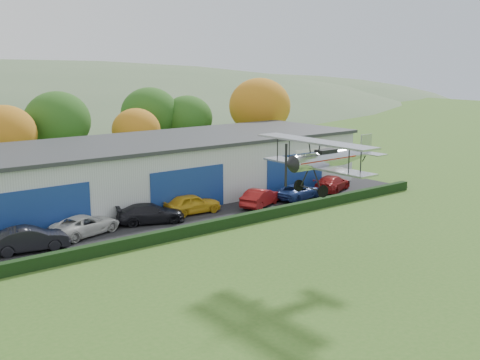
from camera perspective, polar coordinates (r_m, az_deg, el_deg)
ground at (r=29.13m, az=10.93°, el=-13.30°), size 300.00×300.00×0.00m
apron at (r=46.23m, az=-6.48°, el=-3.68°), size 48.00×9.00×0.05m
hedge at (r=42.25m, az=-3.06°, el=-4.57°), size 46.00×0.60×0.80m
hangar at (r=52.51m, az=-8.69°, el=1.05°), size 40.60×12.60×5.30m
tree_belt at (r=61.78m, az=-17.98°, el=4.97°), size 75.70×13.22×10.12m
car_1 at (r=40.13m, az=-19.92°, el=-5.47°), size 5.12×2.54×1.61m
car_2 at (r=42.73m, az=-14.89°, el=-4.26°), size 5.57×3.63×1.43m
car_3 at (r=44.71m, az=-8.79°, el=-3.25°), size 5.56×3.70×1.50m
car_4 at (r=47.03m, az=-4.72°, el=-2.33°), size 4.87×2.27×1.61m
car_5 at (r=49.26m, az=2.02°, el=-1.71°), size 4.89×3.29×1.52m
car_6 at (r=52.07m, az=5.73°, el=-1.11°), size 5.32×3.26×1.38m
car_7 at (r=55.59m, az=9.01°, el=-0.32°), size 5.59×3.90×1.50m
biplane at (r=34.11m, az=8.52°, el=2.21°), size 7.23×8.21×3.10m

